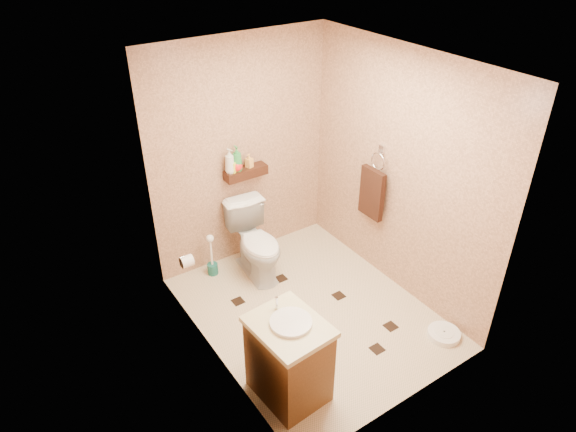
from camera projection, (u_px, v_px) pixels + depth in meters
ground at (311, 312)px, 4.97m from camera, size 2.50×2.50×0.00m
wall_back at (241, 154)px, 5.22m from camera, size 2.00×0.04×2.40m
wall_front at (424, 284)px, 3.46m from camera, size 2.00×0.04×2.40m
wall_left at (207, 243)px, 3.87m from camera, size 0.04×2.50×2.40m
wall_right at (400, 175)px, 4.82m from camera, size 0.04×2.50×2.40m
ceiling at (318, 63)px, 3.71m from camera, size 2.00×2.50×0.02m
wall_shelf at (246, 173)px, 5.26m from camera, size 0.46×0.14×0.10m
floor_accents at (318, 314)px, 4.94m from camera, size 1.13×1.42×0.01m
toilet at (257, 242)px, 5.31m from camera, size 0.50×0.79×0.77m
vanity at (289, 358)px, 3.97m from camera, size 0.54×0.64×0.85m
bathroom_scale at (444, 334)px, 4.68m from camera, size 0.35×0.35×0.06m
toilet_brush at (212, 260)px, 5.40m from camera, size 0.11×0.11×0.49m
towel_ring at (372, 191)px, 5.08m from camera, size 0.12×0.30×0.76m
toilet_paper at (187, 261)px, 4.67m from camera, size 0.12×0.11×0.12m
bottle_a at (230, 161)px, 5.09m from camera, size 0.12×0.12×0.26m
bottle_b at (232, 164)px, 5.12m from camera, size 0.11×0.11×0.17m
bottle_c at (237, 164)px, 5.15m from camera, size 0.16×0.16×0.15m
bottle_d at (237, 159)px, 5.12m from camera, size 0.10×0.10×0.26m
bottle_e at (249, 161)px, 5.22m from camera, size 0.09×0.08×0.15m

